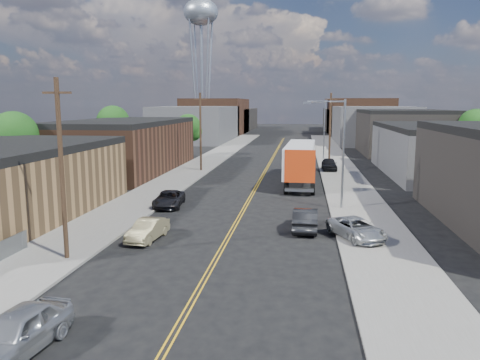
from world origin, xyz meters
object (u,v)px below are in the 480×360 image
(car_left_b, at_px, (148,230))
(car_right_oncoming, at_px, (305,219))
(semi_truck, at_px, (300,160))
(car_left_c, at_px, (169,199))
(water_tower, at_px, (201,17))
(car_left_a, at_px, (16,332))
(car_right_lot_c, at_px, (329,164))
(car_right_lot_a, at_px, (356,228))

(car_left_b, height_order, car_right_oncoming, car_right_oncoming)
(semi_truck, bearing_deg, car_right_oncoming, -86.36)
(car_left_c, bearing_deg, water_tower, 94.36)
(water_tower, relative_size, car_left_a, 7.83)
(water_tower, height_order, car_right_lot_c, water_tower)
(car_right_lot_a, distance_m, car_right_lot_c, 31.48)
(car_left_b, xyz_separation_m, car_right_lot_a, (13.20, 1.61, 0.13))
(car_right_lot_a, bearing_deg, water_tower, 81.42)
(car_left_a, distance_m, car_right_lot_a, 20.41)
(water_tower, bearing_deg, car_right_lot_c, -64.22)
(car_right_lot_a, bearing_deg, car_left_b, 160.58)
(semi_truck, xyz_separation_m, car_right_oncoming, (0.50, -20.21, -1.72))
(car_right_oncoming, height_order, car_right_lot_a, car_right_oncoming)
(car_right_oncoming, bearing_deg, water_tower, -72.24)
(semi_truck, distance_m, car_right_oncoming, 20.29)
(car_right_lot_a, bearing_deg, car_left_c, 124.71)
(water_tower, height_order, car_left_b, water_tower)
(car_left_b, bearing_deg, semi_truck, 74.41)
(car_left_b, height_order, car_right_lot_c, car_right_lot_c)
(car_left_b, relative_size, car_right_lot_a, 0.87)
(semi_truck, height_order, car_left_c, semi_truck)
(semi_truck, relative_size, car_right_oncoming, 3.56)
(car_left_b, bearing_deg, car_right_lot_a, 13.03)
(car_left_a, relative_size, car_left_b, 1.16)
(water_tower, distance_m, car_left_a, 114.83)
(car_right_lot_a, bearing_deg, semi_truck, 73.02)
(car_left_b, bearing_deg, car_left_c, 104.29)
(semi_truck, distance_m, car_left_c, 18.05)
(car_right_lot_a, bearing_deg, car_right_oncoming, 120.07)
(car_left_b, distance_m, car_left_c, 9.77)
(car_right_oncoming, bearing_deg, car_right_lot_c, -94.84)
(semi_truck, distance_m, car_left_b, 25.82)
(semi_truck, bearing_deg, car_left_a, -101.85)
(water_tower, relative_size, car_right_lot_a, 7.95)
(car_right_lot_c, bearing_deg, semi_truck, -114.31)
(water_tower, xyz_separation_m, car_left_b, (17.00, -95.61, -29.98))
(car_left_c, relative_size, car_right_lot_a, 1.03)
(water_tower, xyz_separation_m, semi_truck, (26.50, -71.67, -28.15))
(water_tower, xyz_separation_m, car_left_c, (15.60, -85.94, -29.98))
(car_left_a, bearing_deg, car_left_b, 96.70)
(car_left_c, bearing_deg, car_right_lot_a, -34.83)
(car_left_a, bearing_deg, car_right_oncoming, 67.22)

